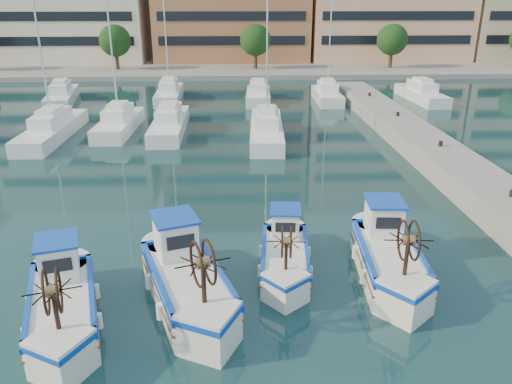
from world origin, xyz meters
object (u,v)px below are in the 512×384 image
fishing_boat_a (62,300)px  fishing_boat_d (388,254)px  fishing_boat_b (186,277)px  fishing_boat_c (285,252)px

fishing_boat_a → fishing_boat_d: (10.72, 2.34, 0.03)m
fishing_boat_a → fishing_boat_b: fishing_boat_b is taller
fishing_boat_c → fishing_boat_d: size_ratio=0.84×
fishing_boat_a → fishing_boat_c: fishing_boat_a is taller
fishing_boat_c → fishing_boat_d: bearing=-2.7°
fishing_boat_a → fishing_boat_d: bearing=-4.1°
fishing_boat_a → fishing_boat_c: bearing=5.5°
fishing_boat_d → fishing_boat_c: bearing=176.2°
fishing_boat_d → fishing_boat_a: bearing=-163.4°
fishing_boat_a → fishing_boat_c: size_ratio=1.15×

